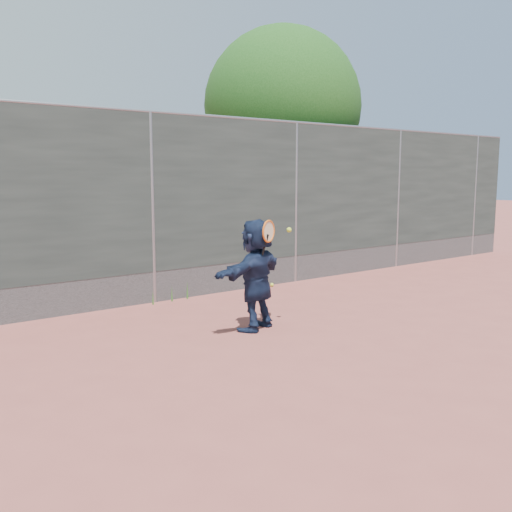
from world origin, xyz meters
TOP-DOWN VIEW (x-y plane):
  - ground at (0.00, 0.00)m, footprint 80.00×80.00m
  - player at (0.33, 1.23)m, footprint 1.43×0.89m
  - ball_ground at (2.31, 3.35)m, footprint 0.07×0.07m
  - fence at (-0.00, 3.50)m, footprint 20.00×0.06m
  - swing_action at (0.42, 1.04)m, footprint 0.60×0.19m
  - tree_right at (4.68, 5.75)m, footprint 3.78×3.60m
  - weed_clump at (0.29, 3.38)m, footprint 0.68×0.07m

SIDE VIEW (x-z plane):
  - ground at x=0.00m, z-range 0.00..0.00m
  - ball_ground at x=2.31m, z-range 0.00..0.07m
  - weed_clump at x=0.29m, z-range -0.02..0.28m
  - player at x=0.33m, z-range 0.00..1.47m
  - swing_action at x=0.42m, z-range 1.04..1.56m
  - fence at x=0.00m, z-range 0.07..3.09m
  - tree_right at x=4.68m, z-range 0.80..6.19m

